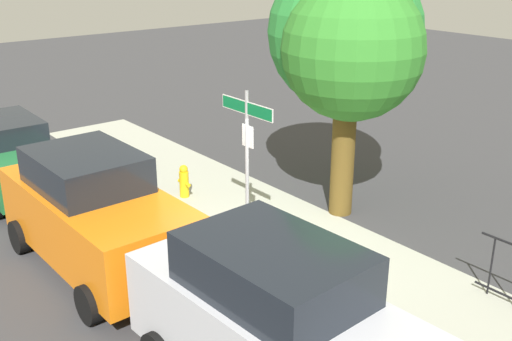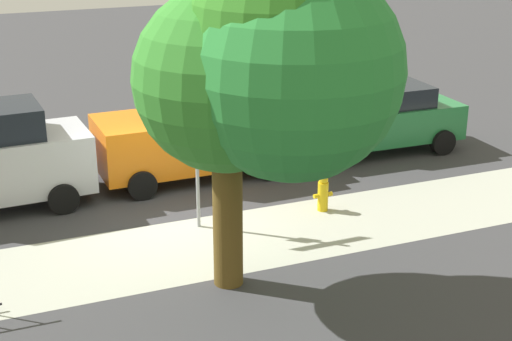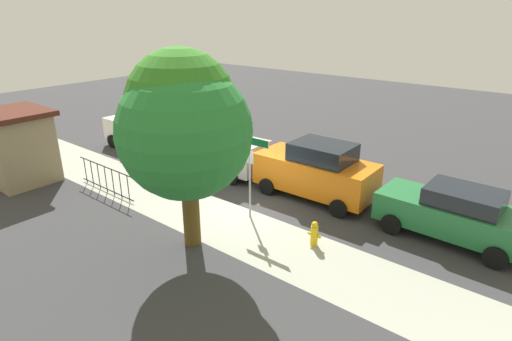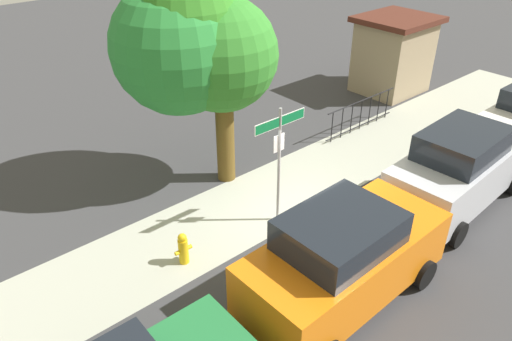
{
  "view_description": "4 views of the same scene",
  "coord_description": "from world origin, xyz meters",
  "views": [
    {
      "loc": [
        8.21,
        -6.29,
        5.52
      ],
      "look_at": [
        -0.55,
        0.75,
        1.33
      ],
      "focal_mm": 42.61,
      "sensor_mm": 36.0,
      "label": 1
    },
    {
      "loc": [
        3.77,
        13.62,
        6.27
      ],
      "look_at": [
        -1.29,
        1.21,
        1.33
      ],
      "focal_mm": 53.54,
      "sensor_mm": 36.0,
      "label": 2
    },
    {
      "loc": [
        -8.5,
        10.06,
        6.58
      ],
      "look_at": [
        -1.0,
        0.83,
        1.96
      ],
      "focal_mm": 29.25,
      "sensor_mm": 36.0,
      "label": 3
    },
    {
      "loc": [
        -7.17,
        -6.62,
        7.32
      ],
      "look_at": [
        -0.79,
        0.76,
        1.42
      ],
      "focal_mm": 33.99,
      "sensor_mm": 36.0,
      "label": 4
    }
  ],
  "objects": [
    {
      "name": "ground_plane",
      "position": [
        0.0,
        0.0,
        0.0
      ],
      "size": [
        60.0,
        60.0,
        0.0
      ],
      "primitive_type": "plane",
      "color": "#38383A"
    },
    {
      "name": "sidewalk_strip",
      "position": [
        2.0,
        1.3,
        0.0
      ],
      "size": [
        24.0,
        2.6,
        0.0
      ],
      "primitive_type": "cube",
      "color": "#A6A899",
      "rests_on": "ground_plane"
    },
    {
      "name": "shade_tree",
      "position": [
        -0.64,
        3.3,
        3.84
      ],
      "size": [
        3.96,
        3.77,
        5.78
      ],
      "color": "brown",
      "rests_on": "ground_plane"
    },
    {
      "name": "car_silver",
      "position": [
        3.55,
        -2.09,
        1.08
      ],
      "size": [
        4.75,
        2.13,
        2.19
      ],
      "rotation": [
        0.0,
        0.0,
        0.05
      ],
      "color": "silver",
      "rests_on": "ground_plane"
    },
    {
      "name": "car_white",
      "position": [
        8.35,
        -2.0,
        1.0
      ],
      "size": [
        4.52,
        2.1,
        2.0
      ],
      "rotation": [
        0.0,
        0.0,
        -0.0
      ],
      "color": "white",
      "rests_on": "ground_plane"
    },
    {
      "name": "car_green",
      "position": [
        -6.05,
        -2.35,
        0.87
      ],
      "size": [
        4.32,
        1.99,
        1.7
      ],
      "rotation": [
        0.0,
        0.0,
        -0.02
      ],
      "color": "#226F38",
      "rests_on": "ground_plane"
    },
    {
      "name": "iron_fence",
      "position": [
        5.19,
        2.3,
        0.56
      ],
      "size": [
        3.37,
        0.04,
        1.07
      ],
      "color": "black",
      "rests_on": "ground_plane"
    },
    {
      "name": "car_orange",
      "position": [
        -1.25,
        -2.36,
        1.06
      ],
      "size": [
        4.45,
        2.12,
        2.14
      ],
      "rotation": [
        0.0,
        0.0,
        0.02
      ],
      "color": "orange",
      "rests_on": "ground_plane"
    },
    {
      "name": "street_sign",
      "position": [
        -0.39,
        0.4,
        2.11
      ],
      "size": [
        1.5,
        0.07,
        3.02
      ],
      "color": "#9EA0A5",
      "rests_on": "ground_plane"
    },
    {
      "name": "fire_hydrant",
      "position": [
        -3.03,
        0.6,
        0.38
      ],
      "size": [
        0.42,
        0.22,
        0.78
      ],
      "color": "yellow",
      "rests_on": "ground_plane"
    },
    {
      "name": "utility_shed",
      "position": [
        8.87,
        3.8,
        1.48
      ],
      "size": [
        2.82,
        2.52,
        2.91
      ],
      "color": "#998466",
      "rests_on": "ground_plane"
    }
  ]
}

